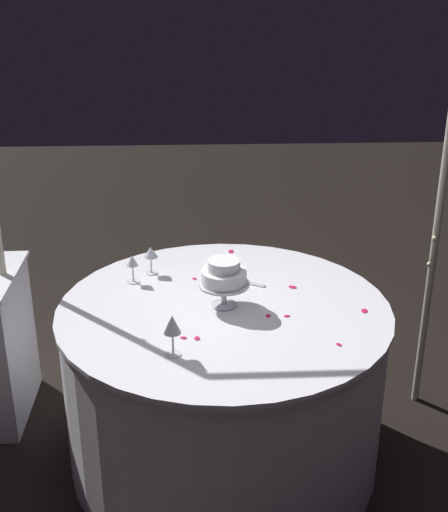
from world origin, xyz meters
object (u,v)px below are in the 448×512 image
at_px(decorative_arch, 220,150).
at_px(tiered_cake, 223,276).
at_px(main_table, 224,384).
at_px(wine_glass_0, 132,263).
at_px(cake_knife, 232,279).
at_px(wine_glass_2, 172,326).
at_px(wine_glass_1, 151,254).

relative_size(decorative_arch, tiered_cake, 9.60).
height_order(main_table, wine_glass_0, wine_glass_0).
bearing_deg(cake_knife, wine_glass_0, -179.64).
distance_m(main_table, wine_glass_0, 0.69).
relative_size(main_table, wine_glass_2, 8.55).
distance_m(tiered_cake, cake_knife, 0.30).
relative_size(wine_glass_1, wine_glass_2, 0.80).
height_order(tiered_cake, wine_glass_2, tiered_cake).
distance_m(decorative_arch, main_table, 1.05).
relative_size(decorative_arch, wine_glass_2, 12.59).
relative_size(main_table, wine_glass_0, 10.66).
bearing_deg(cake_knife, wine_glass_2, -111.63).
height_order(decorative_arch, wine_glass_0, decorative_arch).
distance_m(tiered_cake, wine_glass_0, 0.48).
bearing_deg(wine_glass_2, cake_knife, 68.37).
relative_size(wine_glass_1, cake_knife, 0.50).
distance_m(main_table, wine_glass_2, 0.67).
xyz_separation_m(tiered_cake, cake_knife, (0.05, 0.26, -0.14)).
bearing_deg(wine_glass_0, tiered_cake, -32.25).
xyz_separation_m(main_table, wine_glass_1, (-0.33, 0.36, 0.49)).
distance_m(wine_glass_1, wine_glass_2, 0.75).
bearing_deg(wine_glass_1, wine_glass_2, -80.87).
xyz_separation_m(wine_glass_0, cake_knife, (0.46, 0.00, -0.09)).
relative_size(main_table, cake_knife, 5.38).
xyz_separation_m(main_table, wine_glass_0, (-0.41, 0.27, 0.49)).
height_order(wine_glass_1, cake_knife, wine_glass_1).
distance_m(tiered_cake, wine_glass_1, 0.48).
distance_m(wine_glass_2, cake_knife, 0.71).
height_order(tiered_cake, cake_knife, tiered_cake).
bearing_deg(cake_knife, tiered_cake, -101.20).
height_order(main_table, wine_glass_2, wine_glass_2).
bearing_deg(tiered_cake, cake_knife, 78.80).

